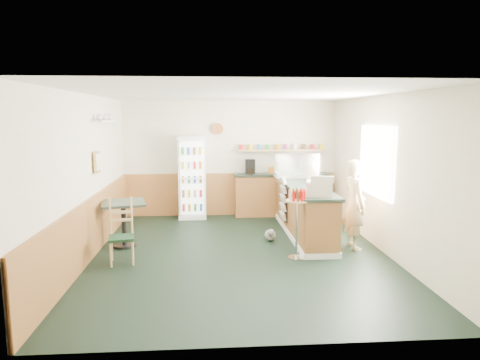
{
  "coord_description": "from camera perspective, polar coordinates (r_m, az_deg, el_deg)",
  "views": [
    {
      "loc": [
        -0.5,
        -7.06,
        2.34
      ],
      "look_at": [
        0.05,
        0.6,
        1.19
      ],
      "focal_mm": 32.0,
      "sensor_mm": 36.0,
      "label": 1
    }
  ],
  "objects": [
    {
      "name": "drinks_fridge",
      "position": [
        9.91,
        -6.38,
        0.36
      ],
      "size": [
        0.62,
        0.53,
        1.89
      ],
      "color": "white",
      "rests_on": "ground"
    },
    {
      "name": "cafe_table",
      "position": [
        7.99,
        -15.27,
        -4.53
      ],
      "size": [
        0.9,
        0.9,
        0.82
      ],
      "rotation": [
        0.0,
        0.0,
        0.24
      ],
      "color": "black",
      "rests_on": "ground"
    },
    {
      "name": "cash_register",
      "position": [
        7.35,
        10.5,
        -1.09
      ],
      "size": [
        0.51,
        0.53,
        0.25
      ],
      "primitive_type": "cube",
      "rotation": [
        0.0,
        0.0,
        -0.23
      ],
      "color": "beige",
      "rests_on": "service_counter"
    },
    {
      "name": "cafe_chair",
      "position": [
        7.18,
        -15.42,
        -6.27
      ],
      "size": [
        0.45,
        0.45,
        1.05
      ],
      "rotation": [
        0.0,
        0.0,
        0.17
      ],
      "color": "black",
      "rests_on": "ground"
    },
    {
      "name": "service_counter",
      "position": [
        8.55,
        8.48,
        -4.29
      ],
      "size": [
        0.68,
        3.01,
        1.01
      ],
      "color": "#A96A36",
      "rests_on": "ground"
    },
    {
      "name": "room_envelope",
      "position": [
        7.84,
        -2.12,
        2.52
      ],
      "size": [
        5.04,
        6.02,
        2.72
      ],
      "color": "silver",
      "rests_on": "ground"
    },
    {
      "name": "shopkeeper",
      "position": [
        7.81,
        15.03,
        -3.18
      ],
      "size": [
        0.44,
        0.57,
        1.59
      ],
      "primitive_type": "imported",
      "rotation": [
        0.0,
        0.0,
        1.68
      ],
      "color": "tan",
      "rests_on": "ground"
    },
    {
      "name": "condiment_stand",
      "position": [
        7.08,
        7.62,
        -4.21
      ],
      "size": [
        0.37,
        0.37,
        1.15
      ],
      "rotation": [
        0.0,
        0.0,
        0.2
      ],
      "color": "silver",
      "rests_on": "ground"
    },
    {
      "name": "newspaper_rack",
      "position": [
        8.74,
        5.78,
        -2.52
      ],
      "size": [
        0.09,
        0.45,
        0.89
      ],
      "color": "black",
      "rests_on": "ground"
    },
    {
      "name": "display_case",
      "position": [
        9.1,
        7.62,
        1.72
      ],
      "size": [
        0.95,
        0.49,
        0.54
      ],
      "color": "silver",
      "rests_on": "service_counter"
    },
    {
      "name": "dog_doorstop",
      "position": [
        8.16,
        4.07,
        -7.29
      ],
      "size": [
        0.21,
        0.27,
        0.26
      ],
      "rotation": [
        0.0,
        0.0,
        0.13
      ],
      "color": "gray",
      "rests_on": "ground"
    },
    {
      "name": "back_counter",
      "position": [
        10.16,
        5.49,
        -1.68
      ],
      "size": [
        2.24,
        0.42,
        1.69
      ],
      "color": "#A96A36",
      "rests_on": "ground"
    },
    {
      "name": "ground",
      "position": [
        7.45,
        -0.09,
        -9.79
      ],
      "size": [
        6.0,
        6.0,
        0.0
      ],
      "primitive_type": "plane",
      "color": "black",
      "rests_on": "ground"
    }
  ]
}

